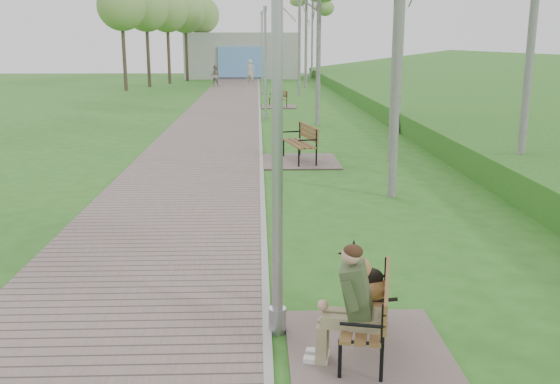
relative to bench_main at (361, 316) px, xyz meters
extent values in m
plane|color=#2C601C|center=(-0.98, 1.00, -0.42)|extent=(120.00, 120.00, 0.00)
cube|color=#74645E|center=(-2.73, 22.50, -0.40)|extent=(3.50, 67.00, 0.04)
cube|color=#999993|center=(-0.98, 22.50, -0.39)|extent=(0.10, 67.00, 0.05)
cube|color=#41842D|center=(11.02, 21.00, -0.42)|extent=(14.00, 70.00, 1.60)
cube|color=#9E9E99|center=(-2.48, 52.00, 1.58)|extent=(10.00, 5.00, 4.00)
cube|color=#6296DB|center=(-2.48, 49.40, 1.08)|extent=(4.00, 0.20, 2.60)
cube|color=#74645E|center=(0.09, 0.05, -0.40)|extent=(1.71, 1.90, 0.04)
cube|color=brown|center=(0.04, 0.05, 0.01)|extent=(0.73, 1.48, 0.04)
cube|color=brown|center=(0.26, 0.00, 0.27)|extent=(0.35, 1.40, 0.31)
cube|color=#74645E|center=(0.10, 10.81, -0.40)|extent=(2.06, 2.28, 0.04)
cube|color=brown|center=(0.05, 10.81, 0.10)|extent=(0.86, 1.78, 0.05)
cube|color=brown|center=(0.32, 10.87, 0.41)|extent=(0.40, 1.68, 0.38)
cube|color=#74645E|center=(0.00, 25.66, -0.40)|extent=(1.72, 1.91, 0.04)
cube|color=brown|center=(-0.05, 25.66, 0.01)|extent=(0.90, 1.49, 0.04)
cube|color=brown|center=(0.16, 25.74, 0.27)|extent=(0.53, 1.36, 0.31)
cylinder|color=#9DA0A5|center=(-0.86, 0.50, -0.26)|extent=(0.20, 0.20, 0.30)
cylinder|color=#9DA0A5|center=(-0.86, 0.50, 2.10)|extent=(0.12, 0.12, 5.03)
cylinder|color=#9DA0A5|center=(-0.73, 20.74, -0.28)|extent=(0.18, 0.18, 0.27)
cylinder|color=#9DA0A5|center=(-0.73, 20.74, 1.83)|extent=(0.11, 0.11, 4.50)
cylinder|color=#9DA0A5|center=(-0.73, 20.74, 4.13)|extent=(0.16, 0.16, 0.22)
cylinder|color=#9DA0A5|center=(-0.76, 33.76, -0.27)|extent=(0.20, 0.20, 0.29)
cylinder|color=#9DA0A5|center=(-0.76, 33.76, 2.03)|extent=(0.12, 0.12, 4.88)
cylinder|color=#9DA0A5|center=(-0.76, 33.76, 4.51)|extent=(0.18, 0.18, 0.24)
imported|color=silver|center=(-1.61, 41.95, 0.55)|extent=(0.83, 0.69, 1.94)
imported|color=gray|center=(-4.18, 40.61, 0.38)|extent=(0.91, 0.79, 1.59)
cylinder|color=silver|center=(2.56, 10.77, 3.35)|extent=(0.15, 0.15, 7.53)
cylinder|color=silver|center=(3.96, 16.13, 3.60)|extent=(0.17, 0.17, 8.03)
cylinder|color=silver|center=(1.30, 18.63, 3.30)|extent=(0.17, 0.17, 7.44)
cylinder|color=silver|center=(1.48, 32.59, 3.55)|extent=(0.18, 0.18, 7.93)
cylinder|color=silver|center=(2.36, 38.96, 4.43)|extent=(0.19, 0.19, 9.69)
cylinder|color=silver|center=(3.80, 50.58, 4.07)|extent=(0.19, 0.19, 8.98)
camera|label=1|loc=(-1.06, -6.01, 2.81)|focal=40.00mm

